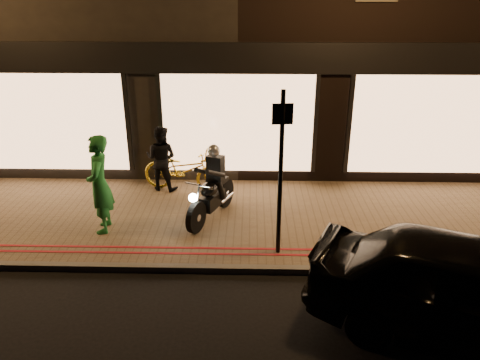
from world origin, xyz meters
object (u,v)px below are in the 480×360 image
object	(u,v)px
bicycle_gold	(183,170)
parked_car	(474,292)
motorcycle	(212,191)
sign_post	(281,167)
person_green	(100,184)

from	to	relation	value
bicycle_gold	parked_car	world-z (taller)	parked_car
motorcycle	sign_post	xyz separation A→B (m)	(1.31, -1.36, 1.06)
bicycle_gold	person_green	bearing A→B (deg)	160.26
motorcycle	person_green	distance (m)	2.24
motorcycle	sign_post	distance (m)	2.17
bicycle_gold	person_green	size ratio (longest dim) A/B	1.02
motorcycle	person_green	xyz separation A→B (m)	(-2.13, -0.58, 0.37)
person_green	parked_car	bearing A→B (deg)	55.90
sign_post	bicycle_gold	xyz separation A→B (m)	(-2.10, 2.75, -1.15)
motorcycle	bicycle_gold	size ratio (longest dim) A/B	0.91
motorcycle	sign_post	bearing A→B (deg)	-23.00
person_green	bicycle_gold	bearing A→B (deg)	137.11
bicycle_gold	parked_car	distance (m)	6.71
sign_post	person_green	xyz separation A→B (m)	(-3.44, 0.77, -0.69)
motorcycle	sign_post	world-z (taller)	sign_post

